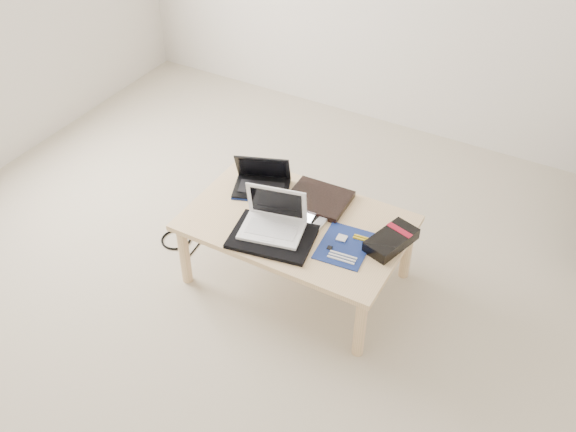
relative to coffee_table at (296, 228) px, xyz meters
The scene contains 13 objects.
ground 0.49m from the coffee_table, 125.10° to the right, with size 4.00×4.00×0.00m, color #BFB39B.
coffee_table is the anchor object (origin of this frame).
book 0.21m from the coffee_table, 82.84° to the left, with size 0.32×0.27×0.03m.
netbook 0.34m from the coffee_table, 152.83° to the left, with size 0.35×0.30×0.20m.
tablet 0.07m from the coffee_table, 145.98° to the right, with size 0.30×0.24×0.01m.
remote 0.14m from the coffee_table, 25.89° to the left, with size 0.06×0.21×0.02m.
neoprene_sleeve 0.18m from the coffee_table, 102.94° to the right, with size 0.40×0.29×0.02m, color black.
white_laptop 0.18m from the coffee_table, 117.89° to the right, with size 0.34×0.27×0.22m.
motherboard 0.30m from the coffee_table, 10.30° to the right, with size 0.26×0.31×0.01m.
gpu_box 0.49m from the coffee_table, ahead, with size 0.21×0.30×0.06m.
cable_coil 0.15m from the coffee_table, 148.99° to the right, with size 0.10×0.10×0.01m, color black.
floor_cable_coil 0.83m from the coffee_table, behind, with size 0.17×0.17×0.01m, color black.
floor_cable_trail 0.71m from the coffee_table, behind, with size 0.01×0.01×0.35m, color black.
Camera 1 is at (1.35, -1.88, 2.48)m, focal length 40.00 mm.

